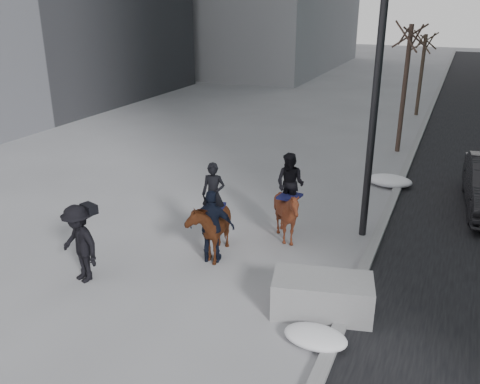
% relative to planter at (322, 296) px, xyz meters
% --- Properties ---
extents(ground, '(120.00, 120.00, 0.00)m').
position_rel_planter_xyz_m(ground, '(-2.54, 0.63, -0.38)').
color(ground, gray).
rests_on(ground, ground).
extents(curb, '(0.25, 90.00, 0.12)m').
position_rel_planter_xyz_m(curb, '(0.46, 10.63, -0.32)').
color(curb, gray).
rests_on(curb, ground).
extents(planter, '(2.08, 1.37, 0.76)m').
position_rel_planter_xyz_m(planter, '(0.00, 0.00, 0.00)').
color(planter, gray).
rests_on(planter, ground).
extents(tree_near, '(1.20, 1.20, 5.40)m').
position_rel_planter_xyz_m(tree_near, '(-0.14, 12.10, 2.32)').
color(tree_near, '#33231E').
rests_on(tree_near, ground).
extents(tree_far, '(1.20, 1.20, 4.51)m').
position_rel_planter_xyz_m(tree_far, '(-0.14, 19.41, 1.87)').
color(tree_far, '#392A22').
rests_on(tree_far, ground).
extents(mounted_left, '(1.12, 1.85, 2.23)m').
position_rel_planter_xyz_m(mounted_left, '(-3.08, 1.38, 0.45)').
color(mounted_left, '#4F220F').
rests_on(mounted_left, ground).
extents(mounted_right, '(1.39, 1.52, 2.27)m').
position_rel_planter_xyz_m(mounted_right, '(-1.63, 2.72, 0.53)').
color(mounted_right, '#4D190F').
rests_on(mounted_right, ground).
extents(feeder, '(1.11, 0.99, 1.75)m').
position_rel_planter_xyz_m(feeder, '(-2.88, 1.03, 0.50)').
color(feeder, black).
rests_on(feeder, ground).
extents(camera_crew, '(1.28, 0.96, 1.75)m').
position_rel_planter_xyz_m(camera_crew, '(-5.10, -0.87, 0.50)').
color(camera_crew, black).
rests_on(camera_crew, ground).
extents(lamppost, '(0.25, 1.46, 9.09)m').
position_rel_planter_xyz_m(lamppost, '(0.06, 3.97, 4.61)').
color(lamppost, black).
rests_on(lamppost, ground).
extents(snow_piles, '(1.44, 9.66, 0.37)m').
position_rel_planter_xyz_m(snow_piles, '(0.16, 4.87, -0.21)').
color(snow_piles, silver).
rests_on(snow_piles, ground).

